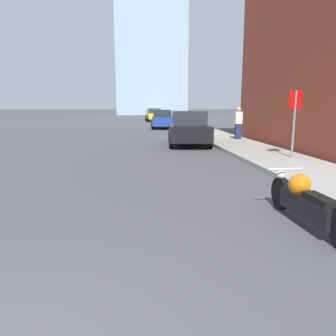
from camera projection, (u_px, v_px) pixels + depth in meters
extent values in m
cube|color=gray|center=(172.00, 120.00, 41.46)|extent=(2.40, 240.00, 0.15)
cylinder|color=black|center=(281.00, 193.00, 5.94)|extent=(0.11, 0.59, 0.59)
cube|color=black|center=(307.00, 207.00, 5.07)|extent=(0.27, 1.37, 0.31)
sphere|color=orange|center=(300.00, 185.00, 5.28)|extent=(0.36, 0.36, 0.36)
cube|color=black|center=(319.00, 199.00, 4.74)|extent=(0.23, 0.63, 0.10)
sphere|color=silver|center=(281.00, 175.00, 5.91)|extent=(0.16, 0.16, 0.16)
cylinder|color=silver|center=(285.00, 169.00, 5.76)|extent=(0.62, 0.05, 0.04)
cube|color=black|center=(189.00, 132.00, 15.61)|extent=(2.17, 4.19, 0.70)
cube|color=#23282D|center=(189.00, 118.00, 15.48)|extent=(1.71, 2.07, 0.63)
cylinder|color=black|center=(170.00, 137.00, 16.89)|extent=(0.25, 0.62, 0.60)
cylinder|color=black|center=(203.00, 137.00, 16.91)|extent=(0.25, 0.62, 0.60)
cylinder|color=black|center=(171.00, 142.00, 14.43)|extent=(0.25, 0.62, 0.60)
cylinder|color=black|center=(210.00, 142.00, 14.45)|extent=(0.25, 0.62, 0.60)
cube|color=#1E3899|center=(162.00, 121.00, 27.21)|extent=(1.84, 4.17, 0.64)
cube|color=#23282D|center=(162.00, 113.00, 27.10)|extent=(1.50, 2.03, 0.59)
cylinder|color=black|center=(152.00, 124.00, 28.47)|extent=(0.23, 0.65, 0.64)
cylinder|color=black|center=(170.00, 124.00, 28.56)|extent=(0.23, 0.65, 0.64)
cylinder|color=black|center=(153.00, 126.00, 25.98)|extent=(0.23, 0.65, 0.64)
cylinder|color=black|center=(173.00, 126.00, 26.07)|extent=(0.23, 0.65, 0.64)
cube|color=gold|center=(154.00, 116.00, 39.78)|extent=(1.96, 4.40, 0.64)
cube|color=#23282D|center=(154.00, 111.00, 39.66)|extent=(1.58, 2.15, 0.57)
cylinder|color=black|center=(146.00, 118.00, 41.01)|extent=(0.24, 0.72, 0.71)
cylinder|color=black|center=(159.00, 118.00, 41.26)|extent=(0.24, 0.72, 0.71)
cylinder|color=black|center=(148.00, 119.00, 38.41)|extent=(0.24, 0.72, 0.71)
cylinder|color=black|center=(162.00, 119.00, 38.67)|extent=(0.24, 0.72, 0.71)
cylinder|color=slate|center=(294.00, 124.00, 10.83)|extent=(0.07, 0.07, 2.21)
cube|color=red|center=(296.00, 100.00, 10.68)|extent=(0.57, 0.26, 0.60)
cube|color=#1E2347|center=(238.00, 131.00, 17.04)|extent=(0.29, 0.20, 0.79)
cube|color=beige|center=(239.00, 118.00, 16.91)|extent=(0.36, 0.20, 0.63)
sphere|color=tan|center=(239.00, 109.00, 16.83)|extent=(0.23, 0.23, 0.23)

